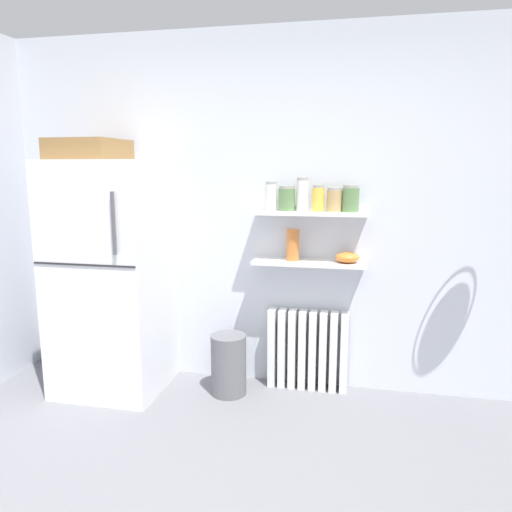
# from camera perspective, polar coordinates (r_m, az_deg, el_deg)

# --- Properties ---
(back_wall) EXTENTS (7.04, 0.10, 2.60)m
(back_wall) POSITION_cam_1_polar(r_m,az_deg,el_deg) (3.62, 4.96, 5.03)
(back_wall) COLOR silver
(back_wall) RESTS_ON ground_plane
(refrigerator) EXTENTS (0.75, 0.72, 1.82)m
(refrigerator) POSITION_cam_1_polar(r_m,az_deg,el_deg) (3.72, -16.59, -1.92)
(refrigerator) COLOR silver
(refrigerator) RESTS_ON ground_plane
(radiator) EXTENTS (0.59, 0.12, 0.59)m
(radiator) POSITION_cam_1_polar(r_m,az_deg,el_deg) (3.71, 6.03, -10.81)
(radiator) COLOR white
(radiator) RESTS_ON ground_plane
(wall_shelf_lower) EXTENTS (0.80, 0.22, 0.02)m
(wall_shelf_lower) POSITION_cam_1_polar(r_m,az_deg,el_deg) (3.50, 6.18, -0.79)
(wall_shelf_lower) COLOR white
(wall_shelf_upper) EXTENTS (0.80, 0.22, 0.02)m
(wall_shelf_upper) POSITION_cam_1_polar(r_m,az_deg,el_deg) (3.45, 6.30, 4.99)
(wall_shelf_upper) COLOR white
(storage_jar_0) EXTENTS (0.08, 0.08, 0.20)m
(storage_jar_0) POSITION_cam_1_polar(r_m,az_deg,el_deg) (3.48, 1.78, 6.96)
(storage_jar_0) COLOR silver
(storage_jar_0) RESTS_ON wall_shelf_upper
(storage_jar_1) EXTENTS (0.12, 0.12, 0.17)m
(storage_jar_1) POSITION_cam_1_polar(r_m,az_deg,el_deg) (3.46, 3.59, 6.69)
(storage_jar_1) COLOR #5B7F4C
(storage_jar_1) RESTS_ON wall_shelf_upper
(storage_jar_2) EXTENTS (0.08, 0.08, 0.23)m
(storage_jar_2) POSITION_cam_1_polar(r_m,az_deg,el_deg) (3.44, 5.42, 7.12)
(storage_jar_2) COLOR silver
(storage_jar_2) RESTS_ON wall_shelf_upper
(storage_jar_3) EXTENTS (0.08, 0.08, 0.18)m
(storage_jar_3) POSITION_cam_1_polar(r_m,az_deg,el_deg) (3.43, 7.25, 6.66)
(storage_jar_3) COLOR yellow
(storage_jar_3) RESTS_ON wall_shelf_upper
(storage_jar_4) EXTENTS (0.10, 0.10, 0.17)m
(storage_jar_4) POSITION_cam_1_polar(r_m,az_deg,el_deg) (3.43, 9.10, 6.48)
(storage_jar_4) COLOR tan
(storage_jar_4) RESTS_ON wall_shelf_upper
(storage_jar_5) EXTENTS (0.11, 0.11, 0.18)m
(storage_jar_5) POSITION_cam_1_polar(r_m,az_deg,el_deg) (3.42, 10.96, 6.56)
(storage_jar_5) COLOR #5B7F4C
(storage_jar_5) RESTS_ON wall_shelf_upper
(vase) EXTENTS (0.09, 0.09, 0.22)m
(vase) POSITION_cam_1_polar(r_m,az_deg,el_deg) (3.49, 4.29, 1.29)
(vase) COLOR #CC7033
(vase) RESTS_ON wall_shelf_lower
(shelf_bowl) EXTENTS (0.17, 0.17, 0.08)m
(shelf_bowl) POSITION_cam_1_polar(r_m,az_deg,el_deg) (3.47, 10.58, -0.15)
(shelf_bowl) COLOR orange
(shelf_bowl) RESTS_ON wall_shelf_lower
(trash_bin) EXTENTS (0.26, 0.26, 0.44)m
(trash_bin) POSITION_cam_1_polar(r_m,az_deg,el_deg) (3.64, -3.21, -12.49)
(trash_bin) COLOR slate
(trash_bin) RESTS_ON ground_plane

